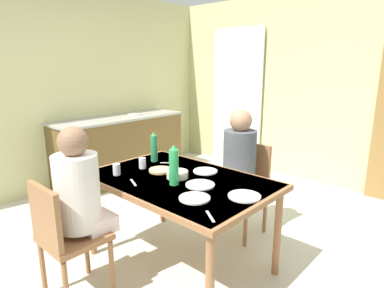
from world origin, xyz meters
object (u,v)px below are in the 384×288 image
(person_near_diner, at_px, (79,190))
(serving_bowl_center, at_px, (177,174))
(dining_table, at_px, (179,187))
(water_bottle_green_far, at_px, (174,166))
(person_far_diner, at_px, (239,157))
(chair_near_diner, at_px, (64,235))
(kitchen_counter, at_px, (120,148))
(water_bottle_green_near, at_px, (154,148))
(chair_far_diner, at_px, (246,183))

(person_near_diner, distance_m, serving_bowl_center, 0.74)
(dining_table, distance_m, water_bottle_green_far, 0.25)
(person_near_diner, bearing_deg, person_far_diner, 75.96)
(chair_near_diner, distance_m, person_near_diner, 0.31)
(chair_near_diner, xyz_separation_m, person_near_diner, (0.00, 0.14, 0.28))
(kitchen_counter, distance_m, person_near_diner, 2.44)
(dining_table, bearing_deg, person_far_diner, 83.44)
(water_bottle_green_near, height_order, serving_bowl_center, water_bottle_green_near)
(water_bottle_green_far, bearing_deg, serving_bowl_center, 125.71)
(water_bottle_green_near, bearing_deg, serving_bowl_center, -20.30)
(person_near_diner, height_order, person_far_diner, same)
(person_far_diner, relative_size, serving_bowl_center, 4.53)
(water_bottle_green_near, bearing_deg, chair_near_diner, -77.35)
(chair_far_diner, relative_size, water_bottle_green_near, 3.16)
(chair_near_diner, bearing_deg, water_bottle_green_near, 102.65)
(water_bottle_green_far, height_order, serving_bowl_center, water_bottle_green_far)
(dining_table, bearing_deg, person_near_diner, -111.07)
(person_far_diner, bearing_deg, kitchen_counter, -5.67)
(person_far_diner, height_order, serving_bowl_center, person_far_diner)
(chair_far_diner, height_order, water_bottle_green_far, water_bottle_green_far)
(person_far_diner, bearing_deg, serving_bowl_center, 81.62)
(person_near_diner, bearing_deg, kitchen_counter, 138.37)
(person_near_diner, relative_size, serving_bowl_center, 4.53)
(chair_near_diner, distance_m, person_far_diner, 1.59)
(dining_table, bearing_deg, water_bottle_green_near, 160.21)
(person_far_diner, distance_m, serving_bowl_center, 0.70)
(person_near_diner, bearing_deg, chair_far_diner, 77.17)
(serving_bowl_center, bearing_deg, water_bottle_green_far, -54.29)
(person_near_diner, height_order, water_bottle_green_far, person_near_diner)
(person_near_diner, relative_size, water_bottle_green_far, 2.54)
(dining_table, relative_size, person_near_diner, 1.88)
(chair_near_diner, relative_size, serving_bowl_center, 5.12)
(person_near_diner, relative_size, person_far_diner, 1.00)
(chair_far_diner, distance_m, water_bottle_green_near, 0.95)
(person_far_diner, height_order, water_bottle_green_far, person_far_diner)
(kitchen_counter, relative_size, chair_far_diner, 2.16)
(water_bottle_green_near, bearing_deg, dining_table, -19.79)
(person_near_diner, xyz_separation_m, person_far_diner, (0.35, 1.39, 0.00))
(person_far_diner, bearing_deg, water_bottle_green_near, 42.01)
(chair_far_diner, bearing_deg, water_bottle_green_far, 89.10)
(chair_far_diner, xyz_separation_m, water_bottle_green_near, (-0.57, -0.65, 0.37))
(kitchen_counter, relative_size, dining_table, 1.30)
(kitchen_counter, height_order, dining_table, kitchen_counter)
(dining_table, distance_m, person_near_diner, 0.75)
(kitchen_counter, height_order, person_far_diner, person_far_diner)
(water_bottle_green_far, xyz_separation_m, serving_bowl_center, (-0.09, 0.12, -0.12))
(water_bottle_green_far, bearing_deg, chair_near_diner, -115.00)
(water_bottle_green_far, distance_m, serving_bowl_center, 0.19)
(chair_near_diner, height_order, person_near_diner, person_near_diner)
(chair_near_diner, xyz_separation_m, chair_far_diner, (0.35, 1.66, 0.00))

